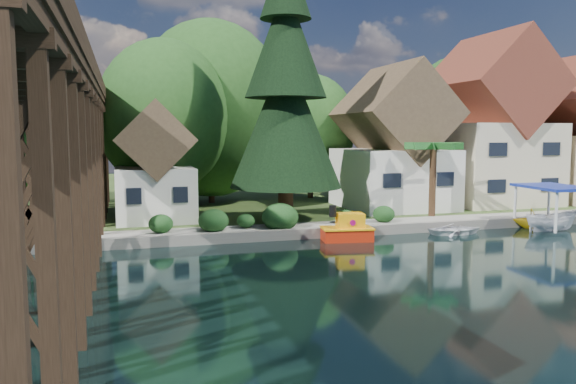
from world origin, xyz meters
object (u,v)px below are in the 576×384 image
at_px(conifer, 286,88).
at_px(boat_white_a, 456,228).
at_px(house_center, 490,131).
at_px(boat_yellow, 534,218).
at_px(palm_tree, 433,148).
at_px(shed, 155,170).
at_px(trestle_bridge, 56,152).
at_px(boat_canopy, 552,212).
at_px(house_left, 393,148).
at_px(tugboat, 348,230).

bearing_deg(conifer, boat_white_a, -28.13).
distance_m(house_center, boat_yellow, 11.31).
bearing_deg(conifer, boat_yellow, -16.83).
height_order(palm_tree, boat_white_a, palm_tree).
bearing_deg(shed, trestle_bridge, -118.19).
bearing_deg(boat_yellow, palm_tree, 75.83).
xyz_separation_m(conifer, palm_tree, (10.10, -1.28, -3.91)).
relative_size(shed, boat_white_a, 2.31).
height_order(trestle_bridge, boat_yellow, trestle_bridge).
distance_m(boat_white_a, boat_yellow, 6.09).
bearing_deg(boat_white_a, trestle_bridge, 95.69).
height_order(trestle_bridge, boat_canopy, trestle_bridge).
distance_m(shed, boat_white_a, 19.66).
height_order(house_left, conifer, conifer).
distance_m(tugboat, boat_white_a, 7.33).
xyz_separation_m(conifer, boat_canopy, (15.89, -6.03, -7.87)).
relative_size(house_left, palm_tree, 2.04).
relative_size(house_center, boat_yellow, 5.15).
relative_size(house_center, boat_white_a, 4.08).
relative_size(tugboat, boat_yellow, 1.17).
height_order(palm_tree, tugboat, palm_tree).
distance_m(house_left, palm_tree, 5.30).
relative_size(trestle_bridge, shed, 5.63).
relative_size(tugboat, boat_canopy, 0.67).
bearing_deg(house_left, conifer, -157.69).
height_order(trestle_bridge, house_left, house_left).
bearing_deg(conifer, house_left, 22.31).
distance_m(tugboat, boat_canopy, 13.69).
height_order(boat_canopy, boat_yellow, boat_canopy).
xyz_separation_m(tugboat, boat_white_a, (7.32, 0.11, -0.29)).
distance_m(conifer, palm_tree, 10.91).
bearing_deg(boat_white_a, palm_tree, -6.59).
xyz_separation_m(trestle_bridge, palm_tree, (23.32, 5.53, -0.13)).
height_order(shed, boat_yellow, shed).
bearing_deg(boat_yellow, tugboat, 109.86).
bearing_deg(tugboat, palm_tree, 26.61).
bearing_deg(boat_white_a, house_center, -42.36).
height_order(tugboat, boat_yellow, tugboat).
xyz_separation_m(house_left, house_center, (9.00, 0.50, 1.28)).
distance_m(trestle_bridge, palm_tree, 23.97).
bearing_deg(house_center, conifer, -166.49).
bearing_deg(boat_yellow, conifer, 90.93).
bearing_deg(boat_canopy, shed, 160.50).
relative_size(conifer, tugboat, 5.69).
bearing_deg(trestle_bridge, house_left, 25.21).
xyz_separation_m(house_left, conifer, (-9.78, -4.01, 3.99)).
bearing_deg(tugboat, boat_canopy, -3.37).
bearing_deg(house_center, house_left, -176.82).
height_order(conifer, palm_tree, conifer).
bearing_deg(trestle_bridge, boat_yellow, 4.13).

